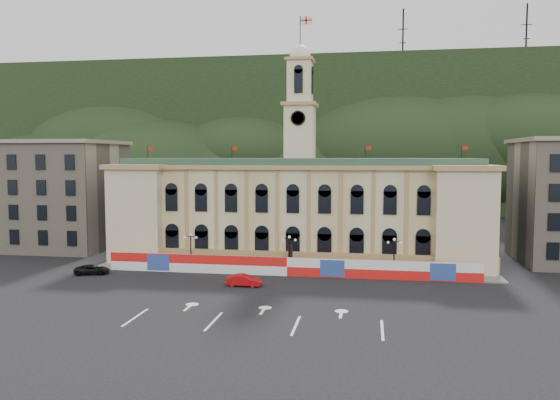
% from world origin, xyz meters
% --- Properties ---
extents(ground, '(260.00, 260.00, 0.00)m').
position_xyz_m(ground, '(0.00, 0.00, 0.00)').
color(ground, black).
rests_on(ground, ground).
extents(lane_markings, '(26.00, 10.00, 0.02)m').
position_xyz_m(lane_markings, '(0.00, -5.00, 0.00)').
color(lane_markings, white).
rests_on(lane_markings, ground).
extents(hill_ridge, '(230.00, 80.00, 64.00)m').
position_xyz_m(hill_ridge, '(0.03, 121.99, 19.48)').
color(hill_ridge, black).
rests_on(hill_ridge, ground).
extents(city_hall, '(56.20, 17.60, 37.10)m').
position_xyz_m(city_hall, '(0.00, 27.63, 7.85)').
color(city_hall, beige).
rests_on(city_hall, ground).
extents(side_building_left, '(21.00, 17.00, 18.60)m').
position_xyz_m(side_building_left, '(-43.00, 30.93, 9.33)').
color(side_building_left, tan).
rests_on(side_building_left, ground).
extents(hoarding_fence, '(50.00, 0.44, 2.50)m').
position_xyz_m(hoarding_fence, '(0.06, 15.07, 1.25)').
color(hoarding_fence, red).
rests_on(hoarding_fence, ground).
extents(pavement, '(56.00, 5.50, 0.16)m').
position_xyz_m(pavement, '(0.00, 17.75, 0.08)').
color(pavement, slate).
rests_on(pavement, ground).
extents(statue, '(1.40, 1.40, 3.72)m').
position_xyz_m(statue, '(0.00, 18.00, 1.19)').
color(statue, '#595651').
rests_on(statue, ground).
extents(lamp_left, '(1.96, 0.44, 5.15)m').
position_xyz_m(lamp_left, '(-14.00, 17.00, 3.07)').
color(lamp_left, black).
rests_on(lamp_left, ground).
extents(lamp_center, '(1.96, 0.44, 5.15)m').
position_xyz_m(lamp_center, '(0.00, 17.00, 3.07)').
color(lamp_center, black).
rests_on(lamp_center, ground).
extents(lamp_right, '(1.96, 0.44, 5.15)m').
position_xyz_m(lamp_right, '(14.00, 17.00, 3.07)').
color(lamp_right, black).
rests_on(lamp_right, ground).
extents(red_sedan, '(1.73, 4.42, 1.43)m').
position_xyz_m(red_sedan, '(-4.39, 8.51, 0.72)').
color(red_sedan, '#B10C0F').
rests_on(red_sedan, ground).
extents(black_suv, '(4.76, 5.82, 1.28)m').
position_xyz_m(black_suv, '(-26.15, 11.78, 0.64)').
color(black_suv, black).
rests_on(black_suv, ground).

